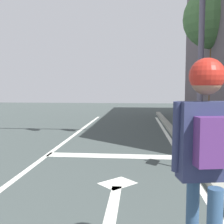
{
  "coord_description": "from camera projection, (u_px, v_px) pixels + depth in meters",
  "views": [
    {
      "loc": [
        2.21,
        0.81,
        1.65
      ],
      "look_at": [
        1.66,
        6.64,
        1.12
      ],
      "focal_mm": 43.64,
      "sensor_mm": 36.0,
      "label": 1
    }
  ],
  "objects": [
    {
      "name": "lane_line_center",
      "position": [
        28.0,
        169.0,
        5.5
      ],
      "size": [
        0.12,
        20.0,
        0.01
      ],
      "primitive_type": "cube",
      "color": "silver",
      "rests_on": "ground"
    },
    {
      "name": "lane_line_curbside",
      "position": [
        192.0,
        174.0,
        5.2
      ],
      "size": [
        0.12,
        20.0,
        0.01
      ],
      "primitive_type": "cube",
      "color": "silver",
      "rests_on": "ground"
    },
    {
      "name": "stop_bar",
      "position": [
        116.0,
        156.0,
        6.57
      ],
      "size": [
        3.39,
        0.4,
        0.01
      ],
      "primitive_type": "cube",
      "color": "silver",
      "rests_on": "ground"
    },
    {
      "name": "lane_arrow_stem",
      "position": [
        113.0,
        204.0,
        3.86
      ],
      "size": [
        0.16,
        1.4,
        0.01
      ],
      "primitive_type": "cube",
      "color": "silver",
      "rests_on": "ground"
    },
    {
      "name": "lane_arrow_head",
      "position": [
        118.0,
        183.0,
        4.7
      ],
      "size": [
        0.71,
        0.71,
        0.01
      ],
      "primitive_type": "cube",
      "rotation": [
        0.0,
        0.0,
        0.79
      ],
      "color": "silver",
      "rests_on": "ground"
    },
    {
      "name": "curb_strip",
      "position": [
        205.0,
        171.0,
        5.17
      ],
      "size": [
        0.24,
        24.0,
        0.14
      ],
      "primitive_type": "cube",
      "color": "#98998D",
      "rests_on": "ground"
    },
    {
      "name": "skater",
      "position": [
        206.0,
        142.0,
        2.07
      ],
      "size": [
        0.48,
        0.65,
        1.79
      ],
      "color": "#315176",
      "rests_on": "skateboard"
    },
    {
      "name": "traffic_signal_mast",
      "position": [
        161.0,
        12.0,
        7.62
      ],
      "size": [
        4.36,
        0.34,
        5.25
      ],
      "color": "#5B5468",
      "rests_on": "ground"
    },
    {
      "name": "roadside_tree",
      "position": [
        214.0,
        19.0,
        11.84
      ],
      "size": [
        2.66,
        2.66,
        6.0
      ],
      "color": "brown",
      "rests_on": "ground"
    }
  ]
}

